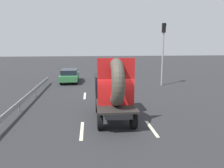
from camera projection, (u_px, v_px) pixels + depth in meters
ground_plane at (117, 120)px, 12.27m from camera, size 120.00×120.00×0.00m
flatbed_truck at (113, 89)px, 12.49m from camera, size 2.02×4.53×3.56m
distant_sedan at (70, 75)px, 24.09m from camera, size 1.88×4.38×1.43m
traffic_light at (163, 46)px, 21.62m from camera, size 0.42×0.36×6.18m
guardrail at (28, 96)px, 15.56m from camera, size 0.10×15.82×0.71m
lane_dash_left_near at (82, 130)px, 10.87m from camera, size 0.16×2.34×0.01m
lane_dash_left_far at (85, 96)px, 17.95m from camera, size 0.16×2.25×0.01m
lane_dash_right_near at (152, 129)px, 11.11m from camera, size 0.16×2.15×0.01m
lane_dash_right_far at (127, 94)px, 18.57m from camera, size 0.16×2.31×0.01m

